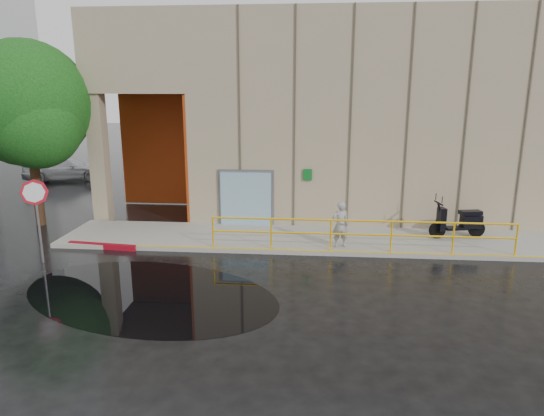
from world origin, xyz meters
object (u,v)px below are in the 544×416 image
at_px(person, 340,224).
at_px(stop_sign, 36,203).
at_px(tree_near, 29,109).
at_px(car_c, 65,169).
at_px(red_curb, 102,246).
at_px(scooter, 459,213).

relative_size(person, stop_sign, 0.58).
bearing_deg(tree_near, stop_sign, -60.51).
relative_size(car_c, tree_near, 0.66).
bearing_deg(red_curb, person, 3.15).
bearing_deg(scooter, stop_sign, -176.26).
bearing_deg(tree_near, person, -10.22).
bearing_deg(red_curb, stop_sign, -130.39).
bearing_deg(person, scooter, -178.37).
distance_m(person, scooter, 4.35).
distance_m(red_curb, car_c, 13.79).
bearing_deg(stop_sign, scooter, 7.13).
bearing_deg(car_c, tree_near, -176.05).
xyz_separation_m(red_curb, tree_near, (-3.46, 2.48, 4.37)).
distance_m(scooter, red_curb, 12.17).
bearing_deg(scooter, person, -171.80).
distance_m(scooter, car_c, 21.68).
distance_m(red_curb, tree_near, 6.10).
height_order(red_curb, car_c, car_c).
relative_size(stop_sign, tree_near, 0.37).
height_order(car_c, tree_near, tree_near).
height_order(person, scooter, scooter).
xyz_separation_m(stop_sign, car_c, (-6.03, 13.16, -1.23)).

